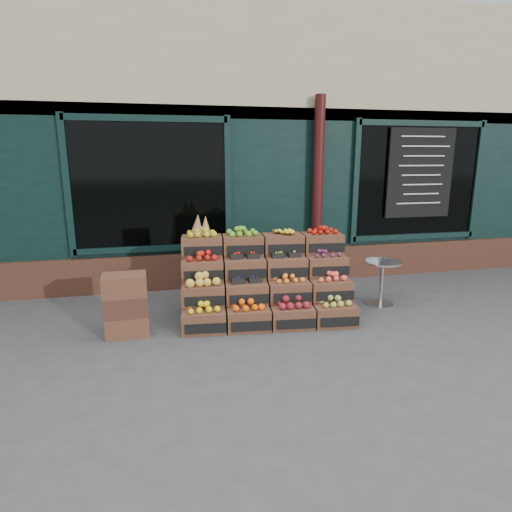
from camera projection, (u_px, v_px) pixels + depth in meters
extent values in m
plane|color=#3E3E41|center=(283.00, 331.00, 5.55)|extent=(60.00, 60.00, 0.00)
cube|color=black|center=(221.00, 147.00, 9.93)|extent=(12.00, 6.00, 4.80)
cube|color=#C1B28C|center=(246.00, 54.00, 6.84)|extent=(12.00, 0.18, 2.00)
cube|color=black|center=(247.00, 198.00, 7.34)|extent=(12.00, 0.12, 3.00)
cube|color=#41241A|center=(248.00, 267.00, 7.55)|extent=(12.00, 0.18, 0.60)
cube|color=black|center=(151.00, 185.00, 6.87)|extent=(2.40, 0.06, 2.00)
cube|color=black|center=(417.00, 181.00, 7.91)|extent=(2.40, 0.06, 2.00)
cylinder|color=#350C0C|center=(317.00, 192.00, 7.39)|extent=(0.18, 0.18, 3.20)
cube|color=black|center=(420.00, 173.00, 7.80)|extent=(1.30, 0.04, 1.60)
cube|color=#563222|center=(204.00, 321.00, 5.53)|extent=(0.59, 0.44, 0.28)
cube|color=black|center=(204.00, 329.00, 5.33)|extent=(0.51, 0.07, 0.13)
cube|color=yellow|center=(203.00, 307.00, 5.48)|extent=(0.47, 0.34, 0.09)
cube|color=#563222|center=(248.00, 318.00, 5.60)|extent=(0.59, 0.44, 0.28)
cube|color=black|center=(250.00, 327.00, 5.41)|extent=(0.51, 0.07, 0.13)
cube|color=#EA540A|center=(248.00, 305.00, 5.55)|extent=(0.47, 0.34, 0.10)
cube|color=#563222|center=(292.00, 316.00, 5.67)|extent=(0.59, 0.44, 0.28)
cube|color=black|center=(295.00, 324.00, 5.48)|extent=(0.51, 0.07, 0.13)
cube|color=maroon|center=(292.00, 303.00, 5.62)|extent=(0.47, 0.34, 0.11)
cube|color=#563222|center=(334.00, 314.00, 5.74)|extent=(0.59, 0.44, 0.28)
cube|color=black|center=(339.00, 322.00, 5.55)|extent=(0.51, 0.07, 0.13)
cube|color=#A3AA49|center=(335.00, 301.00, 5.69)|extent=(0.47, 0.34, 0.09)
cube|color=#563222|center=(203.00, 294.00, 5.69)|extent=(0.59, 0.44, 0.28)
cube|color=black|center=(203.00, 301.00, 5.50)|extent=(0.51, 0.07, 0.13)
cube|color=gold|center=(203.00, 280.00, 5.64)|extent=(0.47, 0.34, 0.13)
cube|color=#563222|center=(246.00, 293.00, 5.76)|extent=(0.59, 0.44, 0.28)
cube|color=black|center=(248.00, 300.00, 5.57)|extent=(0.51, 0.07, 0.13)
cube|color=#1E194E|center=(246.00, 282.00, 5.73)|extent=(0.47, 0.34, 0.03)
cube|color=#563222|center=(289.00, 291.00, 5.83)|extent=(0.59, 0.44, 0.28)
cube|color=black|center=(292.00, 298.00, 5.64)|extent=(0.51, 0.07, 0.13)
cube|color=orange|center=(289.00, 278.00, 5.79)|extent=(0.47, 0.34, 0.08)
cube|color=#563222|center=(330.00, 289.00, 5.90)|extent=(0.59, 0.44, 0.28)
cube|color=black|center=(334.00, 296.00, 5.71)|extent=(0.51, 0.07, 0.13)
cube|color=#EC523D|center=(330.00, 276.00, 5.86)|extent=(0.47, 0.34, 0.09)
cube|color=#563222|center=(202.00, 269.00, 5.85)|extent=(0.59, 0.44, 0.28)
cube|color=black|center=(203.00, 276.00, 5.66)|extent=(0.51, 0.07, 0.13)
cube|color=#A5140E|center=(202.00, 256.00, 5.81)|extent=(0.47, 0.34, 0.09)
cube|color=#563222|center=(245.00, 268.00, 5.92)|extent=(0.59, 0.44, 0.28)
cube|color=black|center=(246.00, 274.00, 5.73)|extent=(0.51, 0.07, 0.13)
cube|color=#AC140B|center=(244.00, 257.00, 5.89)|extent=(0.47, 0.34, 0.04)
cube|color=#563222|center=(286.00, 267.00, 6.00)|extent=(0.59, 0.44, 0.28)
cube|color=black|center=(288.00, 273.00, 5.80)|extent=(0.51, 0.07, 0.13)
cube|color=#88B03A|center=(286.00, 256.00, 5.96)|extent=(0.47, 0.34, 0.03)
cube|color=#563222|center=(326.00, 265.00, 6.07)|extent=(0.59, 0.44, 0.28)
cube|color=black|center=(330.00, 271.00, 5.87)|extent=(0.51, 0.07, 0.13)
cube|color=#58203F|center=(326.00, 253.00, 6.02)|extent=(0.47, 0.34, 0.07)
cube|color=#563222|center=(202.00, 246.00, 6.02)|extent=(0.59, 0.44, 0.28)
cube|color=black|center=(202.00, 251.00, 5.83)|extent=(0.51, 0.07, 0.13)
cube|color=gold|center=(201.00, 233.00, 5.98)|extent=(0.47, 0.34, 0.09)
cube|color=#563222|center=(243.00, 245.00, 6.09)|extent=(0.59, 0.44, 0.28)
cube|color=black|center=(244.00, 250.00, 5.90)|extent=(0.51, 0.07, 0.13)
cube|color=#5A9722|center=(243.00, 232.00, 6.05)|extent=(0.47, 0.34, 0.09)
cube|color=#563222|center=(283.00, 244.00, 6.16)|extent=(0.59, 0.44, 0.28)
cube|color=black|center=(285.00, 249.00, 5.97)|extent=(0.51, 0.07, 0.13)
cube|color=yellow|center=(283.00, 231.00, 6.12)|extent=(0.47, 0.34, 0.09)
cube|color=#563222|center=(322.00, 243.00, 6.23)|extent=(0.59, 0.44, 0.28)
cube|color=black|center=(326.00, 248.00, 6.04)|extent=(0.51, 0.07, 0.13)
cube|color=#9F1309|center=(322.00, 231.00, 6.19)|extent=(0.47, 0.34, 0.08)
cube|color=#41241A|center=(267.00, 311.00, 5.86)|extent=(2.33, 0.61, 0.28)
cube|color=#41241A|center=(265.00, 296.00, 6.06)|extent=(2.33, 0.61, 0.56)
cube|color=#41241A|center=(263.00, 282.00, 6.25)|extent=(2.33, 0.61, 0.84)
cone|color=olive|center=(197.00, 225.00, 5.94)|extent=(0.19, 0.19, 0.32)
cone|color=olive|center=(206.00, 226.00, 6.01)|extent=(0.17, 0.17, 0.28)
cube|color=#563222|center=(127.00, 325.00, 5.41)|extent=(0.54, 0.39, 0.26)
cube|color=#41241A|center=(126.00, 305.00, 5.35)|extent=(0.54, 0.39, 0.26)
cube|color=#563222|center=(124.00, 285.00, 5.29)|extent=(0.54, 0.39, 0.26)
cylinder|color=#ADAFB4|center=(380.00, 304.00, 6.50)|extent=(0.40, 0.40, 0.03)
cylinder|color=#ADAFB4|center=(381.00, 284.00, 6.43)|extent=(0.05, 0.05, 0.66)
cylinder|color=#ADAFB4|center=(383.00, 262.00, 6.35)|extent=(0.55, 0.55, 0.03)
imported|color=#14481A|center=(168.00, 220.00, 7.71)|extent=(0.89, 0.67, 2.18)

